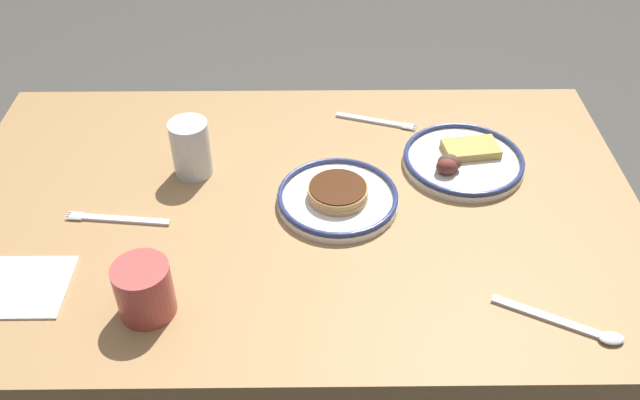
{
  "coord_description": "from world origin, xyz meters",
  "views": [
    {
      "loc": [
        -0.04,
        0.99,
        1.59
      ],
      "look_at": [
        -0.05,
        0.03,
        0.77
      ],
      "focal_mm": 38.02,
      "sensor_mm": 36.0,
      "label": 1
    }
  ],
  "objects_px": {
    "coffee_mug": "(144,288)",
    "tea_spoon": "(575,326)",
    "fork_near": "(376,121)",
    "fork_far": "(117,219)",
    "plate_center_pancakes": "(462,160)",
    "plate_near_main": "(338,196)",
    "drinking_glass": "(191,151)",
    "paper_napkin": "(24,287)"
  },
  "relations": [
    {
      "from": "plate_near_main",
      "to": "drinking_glass",
      "type": "height_order",
      "value": "drinking_glass"
    },
    {
      "from": "plate_center_pancakes",
      "to": "fork_far",
      "type": "xyz_separation_m",
      "value": [
        0.67,
        0.16,
        -0.01
      ]
    },
    {
      "from": "coffee_mug",
      "to": "tea_spoon",
      "type": "distance_m",
      "value": 0.68
    },
    {
      "from": "plate_near_main",
      "to": "drinking_glass",
      "type": "bearing_deg",
      "value": -18.74
    },
    {
      "from": "plate_center_pancakes",
      "to": "fork_near",
      "type": "distance_m",
      "value": 0.23
    },
    {
      "from": "fork_far",
      "to": "paper_napkin",
      "type": "bearing_deg",
      "value": 54.11
    },
    {
      "from": "drinking_glass",
      "to": "tea_spoon",
      "type": "xyz_separation_m",
      "value": [
        -0.66,
        0.41,
        -0.05
      ]
    },
    {
      "from": "drinking_glass",
      "to": "fork_far",
      "type": "xyz_separation_m",
      "value": [
        0.12,
        0.15,
        -0.05
      ]
    },
    {
      "from": "fork_far",
      "to": "plate_center_pancakes",
      "type": "bearing_deg",
      "value": -166.46
    },
    {
      "from": "drinking_glass",
      "to": "paper_napkin",
      "type": "height_order",
      "value": "drinking_glass"
    },
    {
      "from": "plate_near_main",
      "to": "fork_far",
      "type": "xyz_separation_m",
      "value": [
        0.41,
        0.05,
        -0.01
      ]
    },
    {
      "from": "fork_near",
      "to": "plate_near_main",
      "type": "bearing_deg",
      "value": 70.88
    },
    {
      "from": "plate_center_pancakes",
      "to": "tea_spoon",
      "type": "bearing_deg",
      "value": 104.17
    },
    {
      "from": "coffee_mug",
      "to": "fork_near",
      "type": "xyz_separation_m",
      "value": [
        -0.41,
        -0.54,
        -0.05
      ]
    },
    {
      "from": "paper_napkin",
      "to": "fork_far",
      "type": "xyz_separation_m",
      "value": [
        -0.12,
        -0.17,
        0.0
      ]
    },
    {
      "from": "fork_near",
      "to": "fork_far",
      "type": "height_order",
      "value": "same"
    },
    {
      "from": "fork_far",
      "to": "plate_near_main",
      "type": "bearing_deg",
      "value": -173.33
    },
    {
      "from": "coffee_mug",
      "to": "tea_spoon",
      "type": "relative_size",
      "value": 0.65
    },
    {
      "from": "plate_near_main",
      "to": "paper_napkin",
      "type": "height_order",
      "value": "plate_near_main"
    },
    {
      "from": "plate_center_pancakes",
      "to": "fork_near",
      "type": "height_order",
      "value": "plate_center_pancakes"
    },
    {
      "from": "plate_near_main",
      "to": "plate_center_pancakes",
      "type": "bearing_deg",
      "value": -156.33
    },
    {
      "from": "drinking_glass",
      "to": "tea_spoon",
      "type": "height_order",
      "value": "drinking_glass"
    },
    {
      "from": "coffee_mug",
      "to": "fork_near",
      "type": "distance_m",
      "value": 0.68
    },
    {
      "from": "plate_near_main",
      "to": "plate_center_pancakes",
      "type": "relative_size",
      "value": 0.94
    },
    {
      "from": "coffee_mug",
      "to": "tea_spoon",
      "type": "bearing_deg",
      "value": 176.03
    },
    {
      "from": "coffee_mug",
      "to": "drinking_glass",
      "type": "relative_size",
      "value": 1.04
    },
    {
      "from": "paper_napkin",
      "to": "fork_far",
      "type": "height_order",
      "value": "fork_far"
    },
    {
      "from": "plate_near_main",
      "to": "tea_spoon",
      "type": "xyz_separation_m",
      "value": [
        -0.37,
        0.31,
        -0.01
      ]
    },
    {
      "from": "plate_center_pancakes",
      "to": "coffee_mug",
      "type": "xyz_separation_m",
      "value": [
        0.57,
        0.38,
        0.03
      ]
    },
    {
      "from": "plate_center_pancakes",
      "to": "fork_far",
      "type": "height_order",
      "value": "plate_center_pancakes"
    },
    {
      "from": "coffee_mug",
      "to": "fork_near",
      "type": "bearing_deg",
      "value": -127.31
    },
    {
      "from": "fork_near",
      "to": "fork_far",
      "type": "xyz_separation_m",
      "value": [
        0.51,
        0.32,
        -0.0
      ]
    },
    {
      "from": "coffee_mug",
      "to": "drinking_glass",
      "type": "xyz_separation_m",
      "value": [
        -0.03,
        -0.36,
        0.0
      ]
    },
    {
      "from": "tea_spoon",
      "to": "plate_center_pancakes",
      "type": "bearing_deg",
      "value": -75.83
    },
    {
      "from": "fork_far",
      "to": "tea_spoon",
      "type": "relative_size",
      "value": 1.04
    },
    {
      "from": "coffee_mug",
      "to": "drinking_glass",
      "type": "bearing_deg",
      "value": -94.15
    },
    {
      "from": "fork_near",
      "to": "drinking_glass",
      "type": "bearing_deg",
      "value": 24.65
    },
    {
      "from": "plate_near_main",
      "to": "drinking_glass",
      "type": "relative_size",
      "value": 1.99
    },
    {
      "from": "fork_near",
      "to": "fork_far",
      "type": "bearing_deg",
      "value": 32.4
    },
    {
      "from": "coffee_mug",
      "to": "fork_far",
      "type": "relative_size",
      "value": 0.62
    },
    {
      "from": "drinking_glass",
      "to": "paper_napkin",
      "type": "xyz_separation_m",
      "value": [
        0.25,
        0.31,
        -0.05
      ]
    },
    {
      "from": "coffee_mug",
      "to": "paper_napkin",
      "type": "distance_m",
      "value": 0.23
    }
  ]
}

